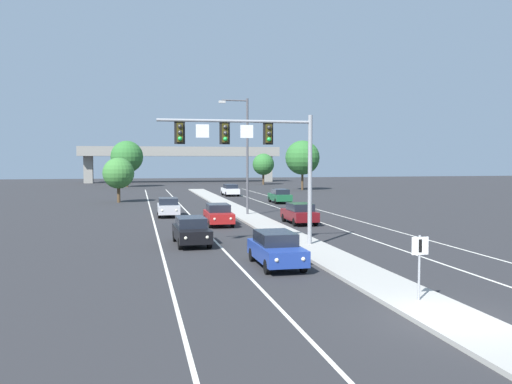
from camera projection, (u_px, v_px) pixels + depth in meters
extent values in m
plane|color=#28282B|center=(452.00, 322.00, 16.22)|extent=(260.00, 260.00, 0.00)
cube|color=#9E9B93|center=(289.00, 236.00, 33.76)|extent=(2.40, 110.00, 0.15)
cube|color=silver|center=(201.00, 226.00, 39.58)|extent=(0.14, 100.00, 0.01)
cube|color=silver|center=(322.00, 223.00, 41.60)|extent=(0.14, 100.00, 0.01)
cube|color=silver|center=(155.00, 227.00, 38.88)|extent=(0.14, 100.00, 0.01)
cube|color=silver|center=(362.00, 222.00, 42.31)|extent=(0.14, 100.00, 0.01)
cylinder|color=gray|center=(310.00, 180.00, 30.10)|extent=(0.24, 0.24, 7.20)
cylinder|color=gray|center=(236.00, 121.00, 29.00)|extent=(8.41, 0.16, 0.16)
cube|color=black|center=(268.00, 134.00, 29.47)|extent=(0.56, 0.06, 1.20)
cube|color=#38330F|center=(268.00, 134.00, 29.43)|extent=(0.32, 0.32, 1.00)
sphere|color=#282828|center=(269.00, 128.00, 29.24)|extent=(0.22, 0.22, 0.22)
sphere|color=#282828|center=(269.00, 133.00, 29.26)|extent=(0.22, 0.22, 0.22)
sphere|color=green|center=(269.00, 139.00, 29.28)|extent=(0.22, 0.22, 0.22)
cube|color=black|center=(225.00, 133.00, 28.95)|extent=(0.56, 0.06, 1.20)
cube|color=#38330F|center=(225.00, 133.00, 28.91)|extent=(0.32, 0.32, 1.00)
sphere|color=#282828|center=(225.00, 127.00, 28.73)|extent=(0.22, 0.22, 0.22)
sphere|color=#282828|center=(225.00, 133.00, 28.75)|extent=(0.22, 0.22, 0.22)
sphere|color=green|center=(225.00, 139.00, 28.77)|extent=(0.22, 0.22, 0.22)
cube|color=black|center=(180.00, 133.00, 28.44)|extent=(0.56, 0.06, 1.20)
cube|color=#38330F|center=(180.00, 133.00, 28.40)|extent=(0.32, 0.32, 1.00)
sphere|color=#282828|center=(180.00, 126.00, 28.21)|extent=(0.22, 0.22, 0.22)
sphere|color=#282828|center=(180.00, 132.00, 28.23)|extent=(0.22, 0.22, 0.22)
sphere|color=green|center=(180.00, 139.00, 28.25)|extent=(0.22, 0.22, 0.22)
cube|color=white|center=(247.00, 131.00, 29.15)|extent=(0.70, 0.04, 0.70)
cube|color=white|center=(202.00, 131.00, 28.63)|extent=(0.70, 0.04, 0.70)
cylinder|color=gray|center=(419.00, 268.00, 18.10)|extent=(0.08, 0.08, 2.20)
cube|color=white|center=(420.00, 246.00, 18.02)|extent=(0.60, 0.03, 0.60)
cube|color=black|center=(420.00, 246.00, 18.00)|extent=(0.12, 0.01, 0.44)
cylinder|color=#4C4C51|center=(247.00, 157.00, 46.70)|extent=(0.20, 0.20, 10.00)
cylinder|color=#4C4C51|center=(235.00, 100.00, 46.18)|extent=(2.20, 0.12, 0.12)
cube|color=#B7B7B2|center=(222.00, 102.00, 45.95)|extent=(0.56, 0.28, 0.20)
cube|color=navy|center=(276.00, 252.00, 24.58)|extent=(1.83, 4.41, 0.70)
cube|color=black|center=(275.00, 238.00, 24.76)|extent=(1.60, 2.39, 0.56)
sphere|color=#EAE5C6|center=(303.00, 259.00, 22.58)|extent=(0.18, 0.18, 0.18)
sphere|color=#EAE5C6|center=(277.00, 260.00, 22.33)|extent=(0.18, 0.18, 0.18)
cylinder|color=black|center=(303.00, 265.00, 23.32)|extent=(0.22, 0.64, 0.64)
cylinder|color=black|center=(267.00, 267.00, 22.96)|extent=(0.22, 0.64, 0.64)
cylinder|color=black|center=(284.00, 253.00, 26.24)|extent=(0.22, 0.64, 0.64)
cylinder|color=black|center=(252.00, 255.00, 25.89)|extent=(0.22, 0.64, 0.64)
cube|color=black|center=(191.00, 233.00, 30.88)|extent=(1.93, 4.45, 0.70)
cube|color=black|center=(191.00, 222.00, 31.06)|extent=(1.65, 2.42, 0.56)
sphere|color=#EAE5C6|center=(207.00, 237.00, 28.91)|extent=(0.18, 0.18, 0.18)
sphere|color=#EAE5C6|center=(186.00, 238.00, 28.63)|extent=(0.18, 0.18, 0.18)
cylinder|color=black|center=(209.00, 243.00, 29.65)|extent=(0.24, 0.65, 0.64)
cylinder|color=black|center=(180.00, 244.00, 29.26)|extent=(0.24, 0.65, 0.64)
cylinder|color=black|center=(202.00, 235.00, 32.55)|extent=(0.24, 0.65, 0.64)
cylinder|color=black|center=(175.00, 236.00, 32.16)|extent=(0.24, 0.65, 0.64)
cube|color=maroon|center=(219.00, 216.00, 40.07)|extent=(1.85, 4.42, 0.70)
cube|color=black|center=(218.00, 208.00, 40.24)|extent=(1.61, 2.39, 0.56)
sphere|color=#EAE5C6|center=(231.00, 219.00, 38.05)|extent=(0.18, 0.18, 0.18)
sphere|color=#EAE5C6|center=(215.00, 219.00, 37.82)|extent=(0.18, 0.18, 0.18)
cylinder|color=black|center=(232.00, 223.00, 38.78)|extent=(0.23, 0.64, 0.64)
cylinder|color=black|center=(210.00, 224.00, 38.46)|extent=(0.23, 0.64, 0.64)
cylinder|color=black|center=(226.00, 219.00, 41.72)|extent=(0.23, 0.64, 0.64)
cylinder|color=black|center=(206.00, 219.00, 41.39)|extent=(0.23, 0.64, 0.64)
cube|color=#B7B7BC|center=(168.00, 209.00, 46.47)|extent=(1.87, 4.43, 0.70)
cube|color=black|center=(168.00, 201.00, 46.65)|extent=(1.62, 2.40, 0.56)
sphere|color=#EAE5C6|center=(176.00, 210.00, 44.45)|extent=(0.18, 0.18, 0.18)
sphere|color=#EAE5C6|center=(162.00, 210.00, 44.22)|extent=(0.18, 0.18, 0.18)
cylinder|color=black|center=(179.00, 214.00, 45.19)|extent=(0.23, 0.64, 0.64)
cylinder|color=black|center=(159.00, 215.00, 44.87)|extent=(0.23, 0.64, 0.64)
cylinder|color=black|center=(177.00, 211.00, 48.12)|extent=(0.23, 0.64, 0.64)
cylinder|color=black|center=(159.00, 211.00, 47.81)|extent=(0.23, 0.64, 0.64)
cube|color=#5B0F14|center=(299.00, 215.00, 41.09)|extent=(1.81, 4.41, 0.70)
cube|color=black|center=(300.00, 207.00, 40.84)|extent=(1.59, 2.38, 0.56)
sphere|color=#EAE5C6|center=(284.00, 212.00, 43.08)|extent=(0.18, 0.18, 0.18)
sphere|color=#EAE5C6|center=(298.00, 211.00, 43.33)|extent=(0.18, 0.18, 0.18)
cylinder|color=black|center=(284.00, 218.00, 42.40)|extent=(0.22, 0.64, 0.64)
cylinder|color=black|center=(303.00, 217.00, 42.75)|extent=(0.22, 0.64, 0.64)
cylinder|color=black|center=(295.00, 222.00, 39.47)|extent=(0.22, 0.64, 0.64)
cylinder|color=black|center=(316.00, 221.00, 39.82)|extent=(0.22, 0.64, 0.64)
cube|color=#195633|center=(280.00, 197.00, 60.83)|extent=(1.85, 4.42, 0.70)
cube|color=black|center=(280.00, 192.00, 60.57)|extent=(1.61, 2.40, 0.56)
sphere|color=#EAE5C6|center=(270.00, 195.00, 62.84)|extent=(0.18, 0.18, 0.18)
sphere|color=#EAE5C6|center=(280.00, 195.00, 63.07)|extent=(0.18, 0.18, 0.18)
cylinder|color=black|center=(270.00, 199.00, 62.15)|extent=(0.23, 0.64, 0.64)
cylinder|color=black|center=(283.00, 199.00, 62.47)|extent=(0.23, 0.64, 0.64)
cylinder|color=black|center=(276.00, 201.00, 59.22)|extent=(0.23, 0.64, 0.64)
cylinder|color=black|center=(290.00, 201.00, 59.54)|extent=(0.23, 0.64, 0.64)
cube|color=silver|center=(230.00, 191.00, 73.00)|extent=(1.90, 4.44, 0.70)
cube|color=black|center=(230.00, 186.00, 72.74)|extent=(1.64, 2.41, 0.56)
sphere|color=#EAE5C6|center=(223.00, 190.00, 74.97)|extent=(0.18, 0.18, 0.18)
sphere|color=#EAE5C6|center=(231.00, 190.00, 75.24)|extent=(0.18, 0.18, 0.18)
cylinder|color=black|center=(222.00, 193.00, 74.28)|extent=(0.24, 0.65, 0.64)
cylinder|color=black|center=(234.00, 193.00, 74.66)|extent=(0.24, 0.65, 0.64)
cylinder|color=black|center=(226.00, 194.00, 71.37)|extent=(0.24, 0.65, 0.64)
cylinder|color=black|center=(238.00, 194.00, 71.75)|extent=(0.24, 0.65, 0.64)
cube|color=gray|center=(181.00, 154.00, 116.39)|extent=(42.40, 6.40, 1.10)
cube|color=gray|center=(182.00, 149.00, 113.41)|extent=(42.40, 0.36, 0.90)
cube|color=gray|center=(88.00, 170.00, 112.48)|extent=(1.80, 2.40, 5.65)
cube|color=gray|center=(267.00, 169.00, 120.71)|extent=(1.80, 2.40, 5.65)
cylinder|color=#4C3823|center=(302.00, 181.00, 86.94)|extent=(0.36, 0.36, 3.02)
sphere|color=#2D6B2D|center=(302.00, 158.00, 86.72)|extent=(5.52, 5.52, 5.52)
cylinder|color=#4C3823|center=(263.00, 179.00, 105.65)|extent=(0.36, 0.36, 2.30)
sphere|color=#2D6B2D|center=(263.00, 164.00, 105.49)|extent=(4.21, 4.21, 4.21)
cylinder|color=#4C3823|center=(119.00, 194.00, 61.55)|extent=(0.36, 0.36, 1.94)
sphere|color=#387533|center=(118.00, 173.00, 61.41)|extent=(3.54, 3.54, 3.54)
cylinder|color=#4C3823|center=(127.00, 178.00, 96.40)|extent=(0.36, 0.36, 3.12)
sphere|color=#2D6B2D|center=(127.00, 157.00, 96.17)|extent=(5.71, 5.71, 5.71)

